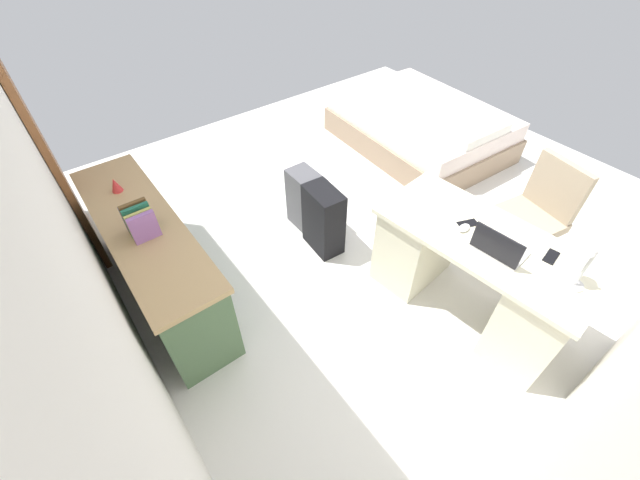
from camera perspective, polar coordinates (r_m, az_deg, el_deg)
ground_plane at (r=3.82m, az=8.51°, el=2.05°), size 5.57×5.57×0.00m
wall_back at (r=2.24m, az=-34.05°, el=2.67°), size 4.03×0.10×2.66m
door_wooden at (r=3.66m, az=-35.34°, el=11.60°), size 0.88×0.05×2.04m
desk at (r=3.06m, az=21.20°, el=-4.45°), size 1.50×0.81×0.75m
office_chair at (r=3.61m, az=27.98°, el=2.33°), size 0.54×0.54×0.94m
credenza at (r=3.21m, az=-22.71°, el=-2.59°), size 1.80×0.48×0.74m
bed at (r=4.96m, az=14.30°, el=15.54°), size 1.97×1.50×0.58m
suitcase_black at (r=3.38m, az=0.50°, el=2.93°), size 0.38×0.25×0.61m
suitcase_spare_grey at (r=3.61m, az=-1.96°, el=5.66°), size 0.36×0.22×0.57m
laptop at (r=2.70m, az=24.37°, el=-1.01°), size 0.33×0.25×0.21m
computer_mouse at (r=2.81m, az=20.10°, el=1.65°), size 0.07×0.11×0.03m
cell_phone_near_laptop at (r=2.86m, az=30.39°, el=-2.08°), size 0.09×0.15×0.01m
cell_phone_by_mouse at (r=2.87m, az=20.56°, el=2.23°), size 0.11×0.15×0.01m
desk_lamp at (r=2.60m, az=34.11°, el=-1.34°), size 0.16×0.11×0.34m
book_row at (r=2.81m, az=-24.55°, el=2.57°), size 0.19×0.17×0.23m
figurine_small at (r=3.30m, az=-27.44°, el=7.08°), size 0.08×0.08×0.11m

